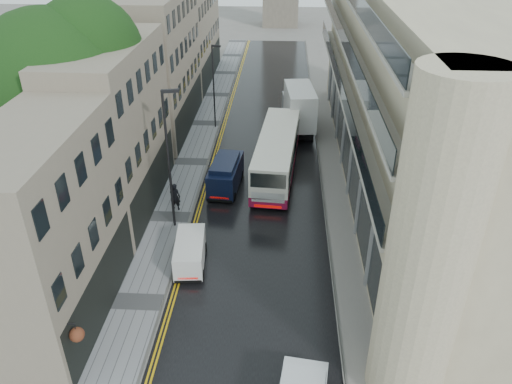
# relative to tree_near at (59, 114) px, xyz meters

# --- Properties ---
(road) EXTENTS (9.00, 85.00, 0.02)m
(road) POSITION_rel_tree_near_xyz_m (12.50, 7.50, -6.94)
(road) COLOR black
(road) RESTS_ON ground
(left_sidewalk) EXTENTS (2.70, 85.00, 0.12)m
(left_sidewalk) POSITION_rel_tree_near_xyz_m (6.65, 7.50, -6.89)
(left_sidewalk) COLOR gray
(left_sidewalk) RESTS_ON ground
(right_sidewalk) EXTENTS (1.80, 85.00, 0.12)m
(right_sidewalk) POSITION_rel_tree_near_xyz_m (17.90, 7.50, -6.89)
(right_sidewalk) COLOR slate
(right_sidewalk) RESTS_ON ground
(old_shop_row) EXTENTS (4.50, 56.00, 12.00)m
(old_shop_row) POSITION_rel_tree_near_xyz_m (3.05, 10.00, -0.95)
(old_shop_row) COLOR gray
(old_shop_row) RESTS_ON ground
(modern_block) EXTENTS (8.00, 40.00, 14.00)m
(modern_block) POSITION_rel_tree_near_xyz_m (22.80, 6.00, 0.05)
(modern_block) COLOR beige
(modern_block) RESTS_ON ground
(tree_near) EXTENTS (10.56, 10.56, 13.89)m
(tree_near) POSITION_rel_tree_near_xyz_m (0.00, 0.00, 0.00)
(tree_near) COLOR black
(tree_near) RESTS_ON ground
(tree_far) EXTENTS (9.24, 9.24, 12.46)m
(tree_far) POSITION_rel_tree_near_xyz_m (0.30, 13.00, -0.72)
(tree_far) COLOR black
(tree_far) RESTS_ON ground
(cream_bus) EXTENTS (3.59, 11.89, 3.19)m
(cream_bus) POSITION_rel_tree_near_xyz_m (12.08, 2.94, -5.33)
(cream_bus) COLOR white
(cream_bus) RESTS_ON road
(white_lorry) EXTENTS (3.17, 8.07, 4.13)m
(white_lorry) POSITION_rel_tree_near_xyz_m (14.47, 13.33, -4.86)
(white_lorry) COLOR white
(white_lorry) RESTS_ON road
(white_van) EXTENTS (1.94, 3.86, 1.69)m
(white_van) POSITION_rel_tree_near_xyz_m (8.20, -7.05, -6.08)
(white_van) COLOR silver
(white_van) RESTS_ON road
(navy_van) EXTENTS (2.32, 4.94, 2.45)m
(navy_van) POSITION_rel_tree_near_xyz_m (8.86, 1.91, -5.70)
(navy_van) COLOR black
(navy_van) RESTS_ON road
(pedestrian) EXTENTS (0.79, 0.58, 1.98)m
(pedestrian) POSITION_rel_tree_near_xyz_m (6.79, 0.16, -5.83)
(pedestrian) COLOR black
(pedestrian) RESTS_ON left_sidewalk
(lamp_post_near) EXTENTS (1.05, 0.47, 9.10)m
(lamp_post_near) POSITION_rel_tree_near_xyz_m (7.08, -1.79, -2.27)
(lamp_post_near) COLOR black
(lamp_post_near) RESTS_ON left_sidewalk
(lamp_post_far) EXTENTS (0.88, 0.37, 7.61)m
(lamp_post_far) POSITION_rel_tree_near_xyz_m (7.60, 14.94, -3.02)
(lamp_post_far) COLOR #232325
(lamp_post_far) RESTS_ON left_sidewalk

